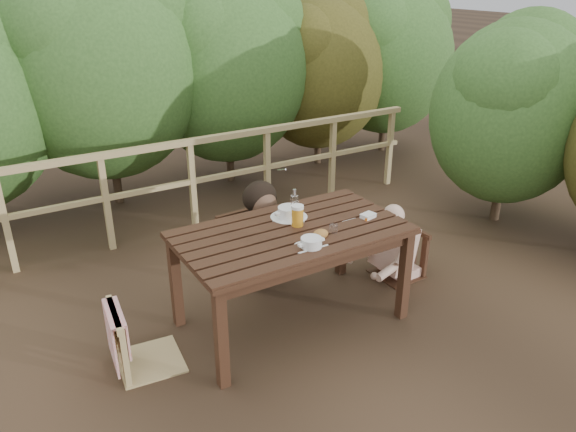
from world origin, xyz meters
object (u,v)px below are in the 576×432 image
table (291,277)px  butter_tub (368,217)px  chair_left (144,308)px  bottle (294,205)px  diner_right (404,215)px  soup_far (289,213)px  woman (249,199)px  soup_near (311,243)px  bread_roll (321,234)px  chair_far (251,221)px  tumbler (333,230)px  beer_glass (297,217)px  chair_right (400,235)px

table → butter_tub: butter_tub is taller
chair_left → bottle: bearing=-80.0°
diner_right → soup_far: (-1.14, 0.10, 0.25)m
woman → butter_tub: size_ratio=12.16×
soup_near → bottle: bearing=71.8°
soup_near → bottle: bottle is taller
soup_near → bottle: 0.52m
bread_roll → soup_near: bearing=-145.4°
bottle → butter_tub: (0.50, -0.30, -0.10)m
chair_far → soup_near: 1.26m
soup_far → butter_tub: size_ratio=2.53×
chair_left → woman: bearing=-50.6°
chair_left → tumbler: chair_left is taller
butter_tub → beer_glass: bearing=151.8°
bread_roll → woman: bearing=90.1°
diner_right → soup_far: size_ratio=4.05×
butter_tub → chair_left: bearing=161.9°
chair_right → beer_glass: bearing=-88.1°
bread_roll → chair_far: bearing=90.1°
bread_roll → butter_tub: size_ratio=1.04×
chair_right → bread_roll: 1.21m
chair_left → soup_near: size_ratio=3.63×
chair_far → chair_right: (1.09, -0.78, -0.08)m
soup_near → bread_roll: bearing=34.6°
tumbler → butter_tub: tumbler is taller
table → soup_far: soup_far is taller
chair_right → butter_tub: size_ratio=7.09×
soup_near → chair_far: bearing=83.1°
soup_far → butter_tub: 0.62m
table → chair_right: (1.21, 0.12, 0.01)m
soup_far → butter_tub: (0.52, -0.34, -0.02)m
soup_far → bottle: bearing=-57.3°
soup_far → bottle: (0.03, -0.04, 0.08)m
chair_left → soup_far: 1.31m
beer_glass → bottle: 0.15m
soup_far → chair_far: bearing=89.0°
soup_near → butter_tub: 0.68m
woman → diner_right: bearing=141.0°
bottle → butter_tub: bottle is taller
chair_left → butter_tub: (1.77, -0.20, 0.36)m
soup_near → soup_far: 0.54m
bottle → woman: bearing=91.0°
chair_far → beer_glass: size_ratio=5.46×
beer_glass → tumbler: 0.30m
chair_far → woman: bearing=86.5°
chair_left → bread_roll: bearing=-97.1°
chair_far → beer_glass: (-0.04, -0.86, 0.39)m
chair_left → butter_tub: chair_left is taller
chair_right → bread_roll: size_ratio=6.83×
woman → tumbler: (0.12, -1.12, 0.13)m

